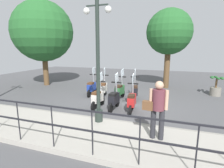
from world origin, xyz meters
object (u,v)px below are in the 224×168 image
at_px(scooter_near_1, 114,99).
at_px(tree_distant, 169,32).
at_px(scooter_near_0, 132,100).
at_px(scooter_far_2, 104,88).
at_px(scooter_near_2, 98,97).
at_px(scooter_far_3, 92,87).
at_px(scooter_far_0, 135,90).
at_px(potted_palm, 216,88).
at_px(pedestrian_with_bag, 157,106).
at_px(lamp_post_near, 98,69).
at_px(scooter_far_1, 120,90).
at_px(tree_large, 43,32).

bearing_deg(scooter_near_1, tree_distant, -18.41).
relative_size(scooter_near_0, scooter_far_2, 1.00).
bearing_deg(scooter_near_2, scooter_near_0, -87.20).
height_order(tree_distant, scooter_near_2, tree_distant).
relative_size(scooter_near_1, scooter_far_3, 1.00).
xyz_separation_m(scooter_near_0, scooter_far_0, (1.76, 0.24, 0.00)).
distance_m(potted_palm, scooter_near_0, 5.51).
xyz_separation_m(tree_distant, scooter_far_3, (-3.37, 3.80, -3.06)).
distance_m(pedestrian_with_bag, scooter_near_1, 2.98).
xyz_separation_m(scooter_near_1, scooter_far_0, (1.74, -0.52, 0.00)).
relative_size(lamp_post_near, potted_palm, 3.80).
distance_m(potted_palm, scooter_far_2, 6.15).
relative_size(scooter_far_0, scooter_far_1, 1.00).
bearing_deg(pedestrian_with_bag, scooter_near_2, 55.85).
height_order(scooter_near_0, scooter_far_0, same).
height_order(pedestrian_with_bag, scooter_far_0, pedestrian_with_bag).
relative_size(potted_palm, scooter_far_3, 0.69).
distance_m(lamp_post_near, scooter_near_1, 2.18).
xyz_separation_m(scooter_far_0, scooter_far_1, (-0.18, 0.73, 0.00)).
distance_m(scooter_near_2, scooter_far_0, 2.16).
xyz_separation_m(lamp_post_near, scooter_far_0, (3.38, -0.53, -1.44)).
height_order(potted_palm, scooter_near_2, scooter_near_2).
relative_size(tree_distant, scooter_far_1, 3.24).
distance_m(scooter_near_2, scooter_far_2, 1.85).
relative_size(tree_large, scooter_far_3, 3.71).
xyz_separation_m(lamp_post_near, scooter_far_2, (3.41, 1.17, -1.44)).
bearing_deg(tree_distant, tree_large, 102.74).
relative_size(lamp_post_near, scooter_near_2, 2.62).
height_order(lamp_post_near, pedestrian_with_bag, lamp_post_near).
xyz_separation_m(scooter_near_0, scooter_near_1, (0.02, 0.76, 0.00)).
bearing_deg(scooter_far_2, scooter_near_2, -176.16).
bearing_deg(lamp_post_near, scooter_near_1, -0.21).
bearing_deg(scooter_far_1, scooter_near_1, -166.83).
height_order(pedestrian_with_bag, scooter_near_1, pedestrian_with_bag).
distance_m(pedestrian_with_bag, scooter_far_2, 5.07).
xyz_separation_m(potted_palm, scooter_far_3, (-2.16, 6.46, 0.04)).
bearing_deg(tree_large, tree_distant, -77.26).
height_order(lamp_post_near, scooter_near_1, lamp_post_near).
distance_m(potted_palm, scooter_far_1, 5.35).
height_order(scooter_far_1, scooter_far_2, same).
xyz_separation_m(pedestrian_with_bag, scooter_near_0, (2.18, 1.15, -0.60)).
bearing_deg(scooter_far_0, scooter_near_1, 151.19).
height_order(potted_palm, scooter_near_0, scooter_near_0).
xyz_separation_m(scooter_near_0, scooter_far_1, (1.58, 0.96, 0.00)).
relative_size(potted_palm, scooter_far_0, 0.69).
height_order(scooter_near_0, scooter_far_2, same).
height_order(tree_large, scooter_far_3, tree_large).
xyz_separation_m(tree_large, tree_distant, (1.83, -8.09, -0.13)).
distance_m(lamp_post_near, scooter_far_3, 4.17).
bearing_deg(scooter_far_0, lamp_post_near, 158.94).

